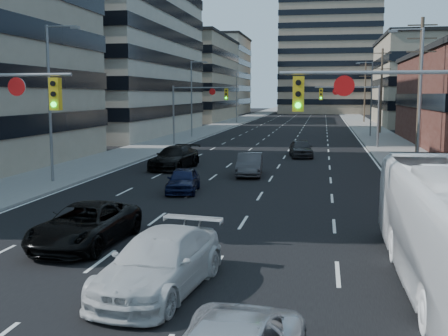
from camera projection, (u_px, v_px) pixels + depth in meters
road_surface at (303, 115)px, 138.10m from camera, size 18.00×300.00×0.02m
sidewalk_left at (257, 115)px, 140.08m from camera, size 5.00×300.00×0.15m
sidewalk_right at (351, 115)px, 136.11m from camera, size 5.00×300.00×0.15m
office_left_mid at (76, 25)px, 72.61m from camera, size 26.00×34.00×28.00m
office_left_far at (178, 80)px, 111.93m from camera, size 20.00×30.00×16.00m
apartment_tower at (330, 6)px, 152.81m from camera, size 26.00×26.00×58.00m
bg_block_left at (201, 76)px, 151.41m from camera, size 24.00×24.00×20.00m
bg_block_right at (441, 91)px, 131.79m from camera, size 22.00×22.00×12.00m
signal_near_right at (408, 121)px, 17.15m from camera, size 6.59×0.33×6.00m
signal_far_left at (196, 103)px, 55.89m from camera, size 6.09×0.33×6.00m
signal_far_right at (354, 103)px, 53.23m from camera, size 6.09×0.33×6.00m
utility_pole_block at (420, 86)px, 43.47m from camera, size 2.20×0.28×11.00m
utility_pole_midblock at (381, 89)px, 72.76m from camera, size 2.20×0.28×11.00m
utility_pole_distant at (365, 91)px, 102.05m from camera, size 2.20×0.28×11.00m
streetlight_left_near at (52, 96)px, 31.85m from camera, size 2.03×0.22×9.00m
streetlight_left_mid at (193, 95)px, 66.02m from camera, size 2.03×0.22×9.00m
streetlight_left_far at (238, 95)px, 100.18m from camera, size 2.03×0.22×9.00m
streetlight_right_near at (417, 96)px, 33.15m from camera, size 2.03×0.22×9.00m
streetlight_right_far at (370, 95)px, 67.32m from camera, size 2.03×0.22×9.00m
black_pickup at (85, 225)px, 19.12m from camera, size 2.64×5.28×1.43m
white_van at (160, 263)px, 14.66m from camera, size 2.83×5.55×1.54m
sedan_blue at (183, 180)px, 29.55m from camera, size 1.96×3.97×1.30m
sedan_grey_center at (250, 165)px, 35.60m from camera, size 1.84×4.45×1.43m
sedan_black_far at (174, 158)px, 38.76m from camera, size 2.91×5.66×1.57m
sedan_grey_right at (301, 148)px, 46.06m from camera, size 2.31×4.55×1.48m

